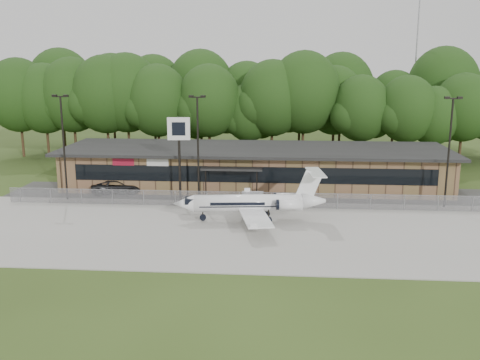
# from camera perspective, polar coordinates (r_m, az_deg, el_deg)

# --- Properties ---
(ground) EXTENTS (160.00, 160.00, 0.00)m
(ground) POSITION_cam_1_polar(r_m,az_deg,el_deg) (35.40, -0.38, -9.45)
(ground) COLOR #314318
(ground) RESTS_ON ground
(apron) EXTENTS (64.00, 18.00, 0.08)m
(apron) POSITION_cam_1_polar(r_m,az_deg,el_deg) (42.89, 0.51, -5.42)
(apron) COLOR #9E9B93
(apron) RESTS_ON ground
(parking_lot) EXTENTS (50.00, 9.00, 0.06)m
(parking_lot) POSITION_cam_1_polar(r_m,az_deg,el_deg) (53.93, 1.35, -1.68)
(parking_lot) COLOR #383835
(parking_lot) RESTS_ON ground
(terminal) EXTENTS (41.00, 11.65, 4.30)m
(terminal) POSITION_cam_1_polar(r_m,az_deg,el_deg) (57.79, 1.59, 1.46)
(terminal) COLOR brown
(terminal) RESTS_ON ground
(fence) EXTENTS (46.00, 0.04, 1.52)m
(fence) POSITION_cam_1_polar(r_m,az_deg,el_deg) (49.39, 1.07, -2.12)
(fence) COLOR gray
(fence) RESTS_ON ground
(treeline) EXTENTS (72.00, 12.00, 15.00)m
(treeline) POSITION_cam_1_polar(r_m,az_deg,el_deg) (74.99, 2.32, 8.09)
(treeline) COLOR #133912
(treeline) RESTS_ON ground
(radio_mast) EXTENTS (0.20, 0.20, 25.00)m
(radio_mast) POSITION_cam_1_polar(r_m,az_deg,el_deg) (82.99, 18.19, 11.37)
(radio_mast) COLOR gray
(radio_mast) RESTS_ON ground
(light_pole_left) EXTENTS (1.55, 0.30, 10.23)m
(light_pole_left) POSITION_cam_1_polar(r_m,az_deg,el_deg) (53.91, -18.33, 4.12)
(light_pole_left) COLOR black
(light_pole_left) RESTS_ON ground
(light_pole_mid) EXTENTS (1.55, 0.30, 10.23)m
(light_pole_mid) POSITION_cam_1_polar(r_m,az_deg,el_deg) (50.35, -4.51, 4.17)
(light_pole_mid) COLOR black
(light_pole_mid) RESTS_ON ground
(light_pole_right) EXTENTS (1.55, 0.30, 10.23)m
(light_pole_right) POSITION_cam_1_polar(r_m,az_deg,el_deg) (52.03, 21.44, 3.61)
(light_pole_right) COLOR black
(light_pole_right) RESTS_ON ground
(business_jet) EXTENTS (13.00, 11.61, 4.37)m
(business_jet) POSITION_cam_1_polar(r_m,az_deg,el_deg) (45.02, 1.47, -2.53)
(business_jet) COLOR white
(business_jet) RESTS_ON ground
(suv) EXTENTS (5.67, 3.47, 1.47)m
(suv) POSITION_cam_1_polar(r_m,az_deg,el_deg) (56.23, -12.89, -0.67)
(suv) COLOR #29292B
(suv) RESTS_ON ground
(pole_sign) EXTENTS (2.15, 0.43, 8.15)m
(pole_sign) POSITION_cam_1_polar(r_m,az_deg,el_deg) (50.92, -6.53, 4.51)
(pole_sign) COLOR black
(pole_sign) RESTS_ON ground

